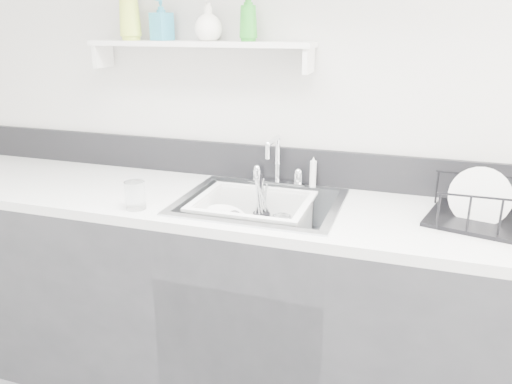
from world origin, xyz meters
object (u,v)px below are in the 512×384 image
(counter_run, at_px, (260,303))
(dish_rack, at_px, (495,204))
(sink, at_px, (260,223))
(wash_tub, at_px, (253,220))

(counter_run, xyz_separation_m, dish_rack, (0.86, 0.04, 0.54))
(dish_rack, bearing_deg, sink, -163.26)
(counter_run, bearing_deg, dish_rack, 2.93)
(counter_run, relative_size, sink, 5.00)
(wash_tub, bearing_deg, counter_run, -2.50)
(dish_rack, bearing_deg, wash_tub, -163.45)
(counter_run, xyz_separation_m, wash_tub, (-0.03, 0.00, 0.38))
(wash_tub, bearing_deg, sink, -2.50)
(sink, relative_size, dish_rack, 1.49)
(counter_run, relative_size, wash_tub, 6.94)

